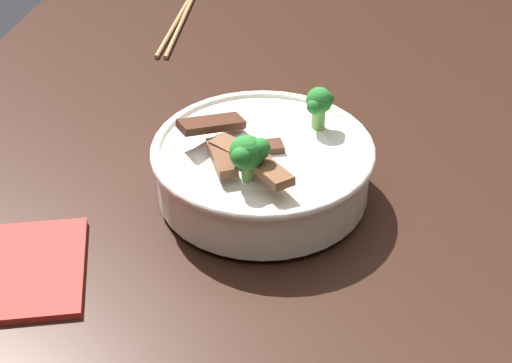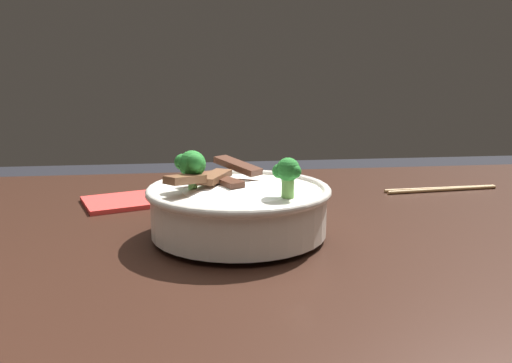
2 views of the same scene
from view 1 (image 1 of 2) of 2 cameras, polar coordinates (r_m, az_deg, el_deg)
dining_table at (r=1.12m, az=-1.57°, el=0.68°), size 1.31×0.84×0.76m
rice_bowl at (r=0.91m, az=0.48°, el=1.21°), size 0.26×0.26×0.12m
chopsticks_pair at (r=1.34m, az=-5.62°, el=11.11°), size 0.24×0.03×0.01m
folded_napkin at (r=0.87m, az=-16.00°, el=-6.07°), size 0.18×0.16×0.01m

